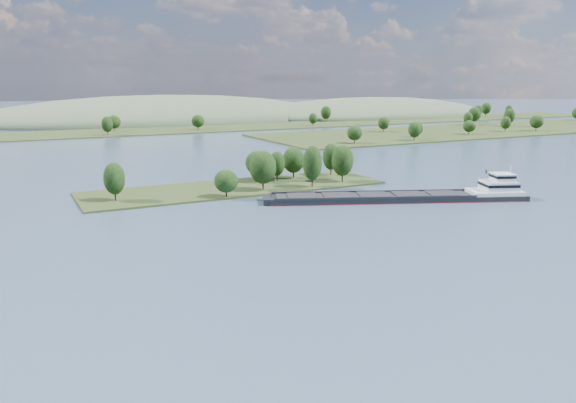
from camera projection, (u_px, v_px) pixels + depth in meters
ground at (328, 232)px, 134.22m from camera, size 1800.00×1800.00×0.00m
tree_island at (259, 175)px, 188.17m from camera, size 100.00×32.22×15.04m
right_bank at (481, 129)px, 393.21m from camera, size 320.00×90.00×15.04m
back_shoreline at (128, 131)px, 381.74m from camera, size 900.00×60.00×14.39m
hill_east at (372, 116)px, 553.96m from camera, size 260.00×140.00×36.00m
hill_west at (164, 120)px, 491.72m from camera, size 320.00×160.00×44.00m
cargo_barge at (414, 196)px, 168.52m from camera, size 77.07×38.49×10.74m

